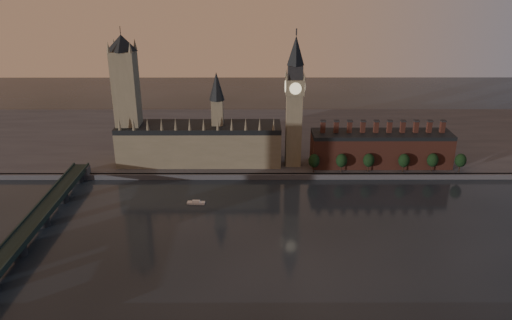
{
  "coord_description": "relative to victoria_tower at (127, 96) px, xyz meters",
  "views": [
    {
      "loc": [
        -20.34,
        -262.54,
        156.91
      ],
      "look_at": [
        -19.68,
        55.0,
        29.69
      ],
      "focal_mm": 35.0,
      "sensor_mm": 36.0,
      "label": 1
    }
  ],
  "objects": [
    {
      "name": "big_ben",
      "position": [
        130.0,
        -5.0,
        -2.26
      ],
      "size": [
        15.0,
        15.0,
        107.0
      ],
      "color": "#776C55",
      "rests_on": "north_bank"
    },
    {
      "name": "embankment_tree_2",
      "position": [
        187.66,
        -20.26,
        -45.62
      ],
      "size": [
        8.6,
        8.6,
        14.88
      ],
      "color": "black",
      "rests_on": "north_bank"
    },
    {
      "name": "river_boat",
      "position": [
        58.69,
        -67.42,
        -58.15
      ],
      "size": [
        12.44,
        4.19,
        2.45
      ],
      "rotation": [
        0.0,
        0.0,
        -0.06
      ],
      "color": "silver",
      "rests_on": "ground"
    },
    {
      "name": "embankment_tree_0",
      "position": [
        145.19,
        -21.19,
        -45.62
      ],
      "size": [
        8.6,
        8.6,
        14.88
      ],
      "color": "black",
      "rests_on": "north_bank"
    },
    {
      "name": "chimney_block",
      "position": [
        200.0,
        -5.0,
        -41.27
      ],
      "size": [
        110.0,
        25.0,
        37.0
      ],
      "color": "brown",
      "rests_on": "north_bank"
    },
    {
      "name": "embankment_tree_4",
      "position": [
        237.25,
        -19.97,
        -45.62
      ],
      "size": [
        8.6,
        8.6,
        14.88
      ],
      "color": "black",
      "rests_on": "north_bank"
    },
    {
      "name": "north_bank",
      "position": [
        120.0,
        63.04,
        -57.09
      ],
      "size": [
        900.0,
        182.0,
        4.0
      ],
      "color": "#4E4E53",
      "rests_on": "ground"
    },
    {
      "name": "westminster_bridge",
      "position": [
        -35.0,
        -117.7,
        -51.65
      ],
      "size": [
        14.0,
        200.0,
        11.55
      ],
      "color": "#1C2C28",
      "rests_on": "ground"
    },
    {
      "name": "embankment_tree_1",
      "position": [
        166.53,
        -20.7,
        -45.62
      ],
      "size": [
        8.6,
        8.6,
        14.88
      ],
      "color": "black",
      "rests_on": "north_bank"
    },
    {
      "name": "embankment_tree_3",
      "position": [
        214.73,
        -20.81,
        -45.62
      ],
      "size": [
        8.6,
        8.6,
        14.88
      ],
      "color": "black",
      "rests_on": "north_bank"
    },
    {
      "name": "ground",
      "position": [
        120.0,
        -115.0,
        -59.09
      ],
      "size": [
        900.0,
        900.0,
        0.0
      ],
      "primitive_type": "plane",
      "color": "black",
      "rests_on": "ground"
    },
    {
      "name": "palace_of_westminster",
      "position": [
        55.59,
        -0.09,
        -37.46
      ],
      "size": [
        130.0,
        30.3,
        74.0
      ],
      "color": "#776C55",
      "rests_on": "north_bank"
    },
    {
      "name": "victoria_tower",
      "position": [
        0.0,
        0.0,
        0.0
      ],
      "size": [
        24.0,
        24.0,
        108.0
      ],
      "color": "#776C55",
      "rests_on": "north_bank"
    },
    {
      "name": "embankment_tree_5",
      "position": [
        258.62,
        -20.65,
        -45.62
      ],
      "size": [
        8.6,
        8.6,
        14.88
      ],
      "color": "black",
      "rests_on": "north_bank"
    }
  ]
}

